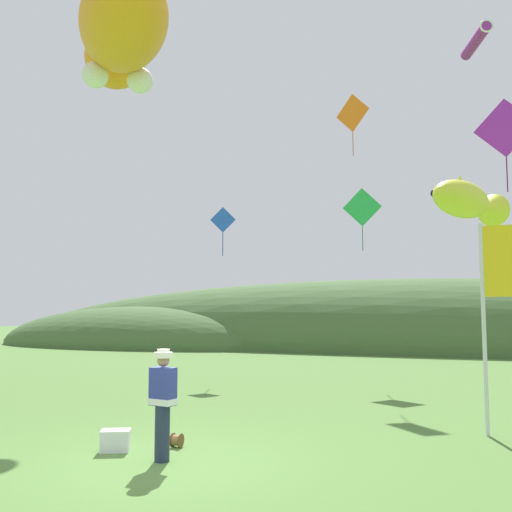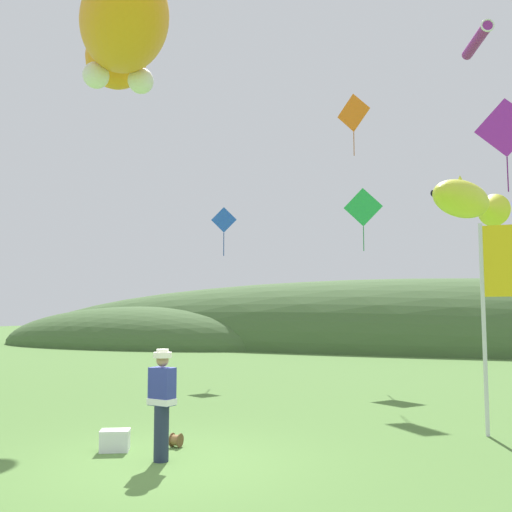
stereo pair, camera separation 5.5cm
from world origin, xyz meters
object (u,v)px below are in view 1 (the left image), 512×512
Objects in this scene: kite_diamond_orange at (353,113)px; kite_diamond_violet at (505,128)px; kite_diamond_blue at (223,220)px; kite_giant_cat at (122,34)px; kite_fish_windsock at (468,201)px; kite_tube_streamer at (476,41)px; kite_diamond_green at (362,208)px; festival_attendant at (163,401)px; picnic_cooler at (115,441)px; kite_spool at (177,440)px; festival_banner_pole at (491,295)px.

kite_diamond_orange reaches higher than kite_diamond_violet.
kite_diamond_violet is at bearing -23.31° from kite_diamond_blue.
kite_giant_cat reaches higher than kite_diamond_violet.
kite_fish_windsock is 1.41× the size of kite_tube_streamer.
kite_fish_windsock is 1.30× the size of kite_diamond_green.
kite_diamond_green reaches higher than festival_attendant.
kite_diamond_violet is (5.66, 7.36, 6.09)m from festival_attendant.
kite_diamond_orange is 0.97× the size of kite_diamond_violet.
kite_diamond_violet is (10.65, 1.49, -3.73)m from kite_giant_cat.
kite_diamond_green is 0.95× the size of kite_diamond_violet.
kite_diamond_orange is 7.48m from kite_diamond_violet.
kite_fish_windsock is at bearing 38.99° from picnic_cooler.
kite_tube_streamer is 0.93× the size of kite_diamond_green.
kite_giant_cat is (-4.76, 4.95, 10.66)m from kite_spool.
kite_tube_streamer is (0.42, 6.37, 6.52)m from kite_fish_windsock.
kite_tube_streamer reaches higher than kite_diamond_violet.
picnic_cooler is 0.08× the size of kite_giant_cat.
kite_giant_cat is at bearing -131.61° from kite_diamond_orange.
festival_attendant is at bearing -114.34° from kite_tube_streamer.
kite_spool is 0.10× the size of kite_diamond_green.
kite_diamond_blue is at bearing 105.17° from picnic_cooler.
kite_diamond_blue is at bearing 156.69° from kite_diamond_violet.
kite_giant_cat is at bearing -98.52° from kite_diamond_blue.
kite_diamond_green is at bearing 165.80° from kite_tube_streamer.
kite_tube_streamer is at bearing -13.28° from kite_diamond_orange.
kite_spool is 0.03× the size of kite_giant_cat.
kite_diamond_orange is at bearing 81.28° from picnic_cooler.
kite_diamond_orange is at bearing 9.09° from kite_diamond_blue.
festival_banner_pole is 10.02m from kite_diamond_green.
kite_tube_streamer reaches higher than festival_attendant.
kite_diamond_green is at bearing 79.91° from picnic_cooler.
kite_diamond_violet is at bearing -47.50° from kite_diamond_green.
kite_tube_streamer is (6.20, 11.05, 11.12)m from picnic_cooler.
festival_banner_pole reaches higher than festival_attendant.
kite_giant_cat is at bearing -151.62° from kite_tube_streamer.
kite_diamond_orange is at bearing 117.97° from kite_fish_windsock.
kite_diamond_violet reaches higher than festival_attendant.
kite_giant_cat reaches higher than festival_banner_pole.
festival_banner_pole is 11.85m from kite_diamond_orange.
kite_diamond_green is (5.21, 0.78, 0.30)m from kite_diamond_blue.
festival_attendant is 0.59× the size of kite_fish_windsock.
kite_tube_streamer is at bearing 97.57° from kite_diamond_violet.
festival_attendant is 0.83× the size of kite_tube_streamer.
kite_diamond_violet reaches higher than kite_diamond_blue.
kite_tube_streamer is (0.06, 7.50, 8.61)m from festival_banner_pole.
kite_diamond_orange reaches higher than picnic_cooler.
kite_diamond_blue is 0.77× the size of kite_diamond_violet.
festival_attendant is 13.23m from kite_diamond_blue.
kite_fish_windsock is 8.35m from kite_diamond_green.
kite_diamond_green reaches higher than kite_spool.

